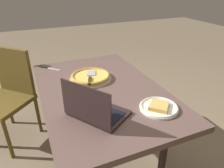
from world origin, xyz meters
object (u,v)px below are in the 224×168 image
at_px(chair_near, 8,92).
at_px(pizza_plate, 159,107).
at_px(dining_table, 101,98).
at_px(table_knife, 47,68).
at_px(laptop, 95,110).
at_px(pizza_tray, 91,77).

bearing_deg(chair_near, pizza_plate, 39.42).
height_order(dining_table, table_knife, table_knife).
bearing_deg(chair_near, table_knife, 63.85).
distance_m(dining_table, chair_near, 1.01).
bearing_deg(chair_near, laptop, 27.02).
bearing_deg(chair_near, pizza_tray, 50.41).
xyz_separation_m(pizza_plate, pizza_tray, (-0.57, -0.26, 0.01)).
bearing_deg(pizza_plate, chair_near, -140.58).
bearing_deg(pizza_plate, pizza_tray, -155.86).
height_order(laptop, pizza_tray, laptop).
height_order(dining_table, laptop, laptop).
distance_m(pizza_plate, table_knife, 1.08).
xyz_separation_m(laptop, chair_near, (-1.05, -0.53, -0.30)).
bearing_deg(chair_near, dining_table, 43.34).
distance_m(pizza_plate, chair_near, 1.47).
bearing_deg(table_knife, dining_table, 29.68).
xyz_separation_m(dining_table, pizza_plate, (0.39, 0.23, 0.10)).
bearing_deg(laptop, table_knife, -169.70).
bearing_deg(laptop, chair_near, -152.98).
bearing_deg(laptop, dining_table, 154.53).
distance_m(pizza_plate, pizza_tray, 0.62).
distance_m(laptop, table_knife, 0.88).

